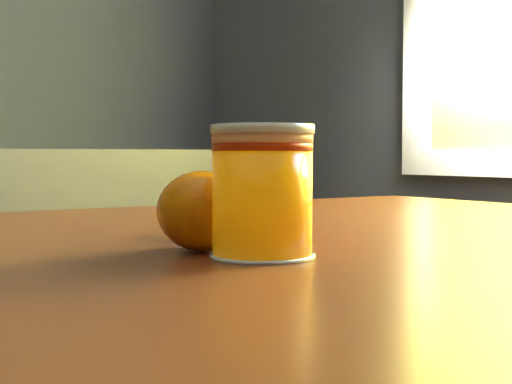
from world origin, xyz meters
TOP-DOWN VIEW (x-y plane):
  - table at (0.76, 0.08)m, footprint 1.11×0.79m
  - juice_glass at (0.71, -0.02)m, footprint 0.07×0.07m
  - orange_front at (0.70, 0.03)m, footprint 0.07×0.07m
  - orange_back at (0.79, 0.10)m, footprint 0.08×0.08m

SIDE VIEW (x-z plane):
  - table at x=0.76m, z-range 0.30..1.12m
  - orange_front at x=0.70m, z-range 0.82..0.88m
  - orange_back at x=0.79m, z-range 0.82..0.88m
  - juice_glass at x=0.71m, z-range 0.82..0.91m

